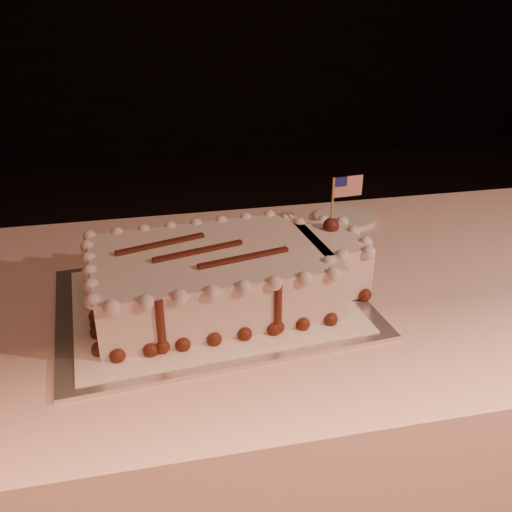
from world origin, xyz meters
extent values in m
cube|color=beige|center=(0.00, 0.60, 0.38)|extent=(2.40, 0.80, 0.75)
cube|color=silver|center=(-0.27, 0.55, 0.75)|extent=(0.56, 0.44, 0.01)
cube|color=white|center=(-0.27, 0.55, 0.76)|extent=(0.50, 0.39, 0.00)
cube|color=silver|center=(-0.27, 0.55, 0.81)|extent=(0.41, 0.29, 0.09)
cube|color=silver|center=(-0.05, 0.57, 0.81)|extent=(0.11, 0.16, 0.09)
sphere|color=#5A2216|center=(-0.44, 0.41, 0.77)|extent=(0.02, 0.02, 0.02)
sphere|color=#5A2216|center=(-0.39, 0.41, 0.77)|extent=(0.02, 0.02, 0.02)
sphere|color=#5A2216|center=(-0.34, 0.42, 0.77)|extent=(0.02, 0.02, 0.02)
sphere|color=#5A2216|center=(-0.29, 0.42, 0.77)|extent=(0.02, 0.02, 0.02)
sphere|color=#5A2216|center=(-0.24, 0.43, 0.77)|extent=(0.02, 0.02, 0.02)
sphere|color=#5A2216|center=(-0.19, 0.43, 0.77)|extent=(0.02, 0.02, 0.02)
sphere|color=#5A2216|center=(-0.14, 0.43, 0.77)|extent=(0.02, 0.02, 0.02)
sphere|color=#5A2216|center=(-0.10, 0.44, 0.77)|extent=(0.02, 0.02, 0.02)
sphere|color=#5A2216|center=(-0.09, 0.48, 0.77)|extent=(0.02, 0.02, 0.02)
sphere|color=#5A2216|center=(-0.06, 0.50, 0.77)|extent=(0.02, 0.02, 0.02)
sphere|color=#5A2216|center=(-0.01, 0.50, 0.77)|extent=(0.02, 0.02, 0.02)
sphere|color=#5A2216|center=(0.00, 0.54, 0.77)|extent=(0.02, 0.02, 0.02)
sphere|color=#5A2216|center=(0.00, 0.59, 0.77)|extent=(0.02, 0.02, 0.02)
sphere|color=#5A2216|center=(-0.01, 0.64, 0.77)|extent=(0.02, 0.02, 0.02)
sphere|color=#5A2216|center=(-0.04, 0.65, 0.77)|extent=(0.02, 0.02, 0.02)
sphere|color=#5A2216|center=(-0.09, 0.65, 0.77)|extent=(0.02, 0.02, 0.02)
sphere|color=#5A2216|center=(-0.11, 0.68, 0.77)|extent=(0.02, 0.02, 0.02)
sphere|color=#5A2216|center=(-0.14, 0.70, 0.77)|extent=(0.02, 0.02, 0.02)
sphere|color=#5A2216|center=(-0.18, 0.69, 0.77)|extent=(0.02, 0.02, 0.02)
sphere|color=#5A2216|center=(-0.23, 0.69, 0.77)|extent=(0.02, 0.02, 0.02)
sphere|color=#5A2216|center=(-0.28, 0.69, 0.77)|extent=(0.02, 0.02, 0.02)
sphere|color=#5A2216|center=(-0.33, 0.68, 0.77)|extent=(0.02, 0.02, 0.02)
sphere|color=#5A2216|center=(-0.38, 0.68, 0.77)|extent=(0.02, 0.02, 0.02)
sphere|color=#5A2216|center=(-0.43, 0.67, 0.77)|extent=(0.02, 0.02, 0.02)
sphere|color=#5A2216|center=(-0.48, 0.67, 0.77)|extent=(0.02, 0.02, 0.02)
sphere|color=#5A2216|center=(-0.48, 0.63, 0.77)|extent=(0.02, 0.02, 0.02)
sphere|color=#5A2216|center=(-0.47, 0.58, 0.77)|extent=(0.02, 0.02, 0.02)
sphere|color=#5A2216|center=(-0.47, 0.53, 0.77)|extent=(0.02, 0.02, 0.02)
sphere|color=#5A2216|center=(-0.47, 0.48, 0.77)|extent=(0.02, 0.02, 0.02)
sphere|color=#5A2216|center=(-0.46, 0.43, 0.77)|extent=(0.02, 0.02, 0.02)
sphere|color=silver|center=(-0.44, 0.41, 0.85)|extent=(0.02, 0.02, 0.02)
sphere|color=silver|center=(-0.39, 0.41, 0.85)|extent=(0.02, 0.02, 0.02)
sphere|color=silver|center=(-0.34, 0.42, 0.85)|extent=(0.02, 0.02, 0.02)
sphere|color=silver|center=(-0.29, 0.42, 0.85)|extent=(0.02, 0.02, 0.02)
sphere|color=silver|center=(-0.24, 0.43, 0.85)|extent=(0.02, 0.02, 0.02)
sphere|color=silver|center=(-0.19, 0.43, 0.85)|extent=(0.02, 0.02, 0.02)
sphere|color=silver|center=(-0.14, 0.43, 0.85)|extent=(0.02, 0.02, 0.02)
sphere|color=silver|center=(-0.10, 0.44, 0.85)|extent=(0.02, 0.02, 0.02)
sphere|color=silver|center=(-0.09, 0.48, 0.85)|extent=(0.02, 0.02, 0.02)
sphere|color=silver|center=(-0.06, 0.50, 0.85)|extent=(0.02, 0.02, 0.02)
sphere|color=silver|center=(-0.01, 0.50, 0.85)|extent=(0.02, 0.02, 0.02)
sphere|color=silver|center=(0.00, 0.54, 0.85)|extent=(0.02, 0.02, 0.02)
sphere|color=silver|center=(0.00, 0.59, 0.85)|extent=(0.02, 0.02, 0.02)
sphere|color=silver|center=(-0.01, 0.64, 0.85)|extent=(0.02, 0.02, 0.02)
sphere|color=silver|center=(-0.04, 0.65, 0.85)|extent=(0.02, 0.02, 0.02)
sphere|color=silver|center=(-0.09, 0.65, 0.85)|extent=(0.02, 0.02, 0.02)
sphere|color=silver|center=(-0.11, 0.68, 0.85)|extent=(0.02, 0.02, 0.02)
sphere|color=silver|center=(-0.14, 0.70, 0.85)|extent=(0.02, 0.02, 0.02)
sphere|color=silver|center=(-0.18, 0.69, 0.85)|extent=(0.02, 0.02, 0.02)
sphere|color=silver|center=(-0.23, 0.69, 0.85)|extent=(0.02, 0.02, 0.02)
sphere|color=silver|center=(-0.28, 0.69, 0.85)|extent=(0.02, 0.02, 0.02)
sphere|color=silver|center=(-0.33, 0.68, 0.85)|extent=(0.02, 0.02, 0.02)
sphere|color=silver|center=(-0.38, 0.68, 0.85)|extent=(0.02, 0.02, 0.02)
sphere|color=silver|center=(-0.43, 0.67, 0.85)|extent=(0.02, 0.02, 0.02)
sphere|color=silver|center=(-0.48, 0.67, 0.85)|extent=(0.02, 0.02, 0.02)
sphere|color=silver|center=(-0.48, 0.63, 0.85)|extent=(0.02, 0.02, 0.02)
sphere|color=silver|center=(-0.47, 0.58, 0.85)|extent=(0.02, 0.02, 0.02)
sphere|color=silver|center=(-0.47, 0.53, 0.85)|extent=(0.02, 0.02, 0.02)
sphere|color=silver|center=(-0.47, 0.48, 0.85)|extent=(0.02, 0.02, 0.02)
sphere|color=silver|center=(-0.46, 0.43, 0.85)|extent=(0.02, 0.02, 0.02)
cylinder|color=#5A2216|center=(-0.37, 0.42, 0.81)|extent=(0.01, 0.01, 0.09)
sphere|color=#5A2216|center=(-0.37, 0.42, 0.77)|extent=(0.02, 0.02, 0.02)
cylinder|color=#5A2216|center=(-0.19, 0.43, 0.81)|extent=(0.01, 0.01, 0.09)
sphere|color=#5A2216|center=(-0.19, 0.43, 0.77)|extent=(0.02, 0.02, 0.02)
cylinder|color=#5A2216|center=(-0.07, 0.50, 0.81)|extent=(0.01, 0.01, 0.09)
sphere|color=#5A2216|center=(-0.07, 0.50, 0.77)|extent=(0.02, 0.02, 0.02)
cylinder|color=#5A2216|center=(-0.01, 0.62, 0.81)|extent=(0.01, 0.01, 0.09)
sphere|color=#5A2216|center=(-0.01, 0.62, 0.77)|extent=(0.02, 0.02, 0.02)
cylinder|color=#5A2216|center=(-0.11, 0.70, 0.81)|extent=(0.01, 0.01, 0.09)
sphere|color=#5A2216|center=(-0.11, 0.70, 0.77)|extent=(0.02, 0.02, 0.02)
cylinder|color=#5A2216|center=(-0.29, 0.69, 0.81)|extent=(0.01, 0.01, 0.09)
sphere|color=#5A2216|center=(-0.29, 0.69, 0.77)|extent=(0.02, 0.02, 0.02)
cylinder|color=#5A2216|center=(-0.47, 0.67, 0.81)|extent=(0.01, 0.01, 0.09)
sphere|color=#5A2216|center=(-0.47, 0.67, 0.77)|extent=(0.02, 0.02, 0.02)
cylinder|color=#5A2216|center=(-0.47, 0.50, 0.81)|extent=(0.01, 0.01, 0.09)
sphere|color=#5A2216|center=(-0.47, 0.50, 0.77)|extent=(0.02, 0.02, 0.02)
cube|color=#5A2216|center=(-0.35, 0.60, 0.86)|extent=(0.16, 0.06, 0.01)
cube|color=#5A2216|center=(-0.29, 0.55, 0.86)|extent=(0.16, 0.05, 0.01)
cube|color=#5A2216|center=(-0.22, 0.51, 0.86)|extent=(0.16, 0.05, 0.01)
sphere|color=#5A2216|center=(-0.04, 0.60, 0.86)|extent=(0.03, 0.03, 0.03)
cylinder|color=tan|center=(-0.04, 0.60, 0.90)|extent=(0.00, 0.00, 0.11)
cube|color=red|center=(-0.01, 0.61, 0.93)|extent=(0.05, 0.01, 0.04)
cube|color=navy|center=(-0.03, 0.60, 0.94)|extent=(0.02, 0.01, 0.02)
cylinder|color=white|center=(0.09, 0.88, 0.76)|extent=(0.14, 0.14, 0.01)
camera|label=1|loc=(-0.38, -0.31, 1.27)|focal=40.00mm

